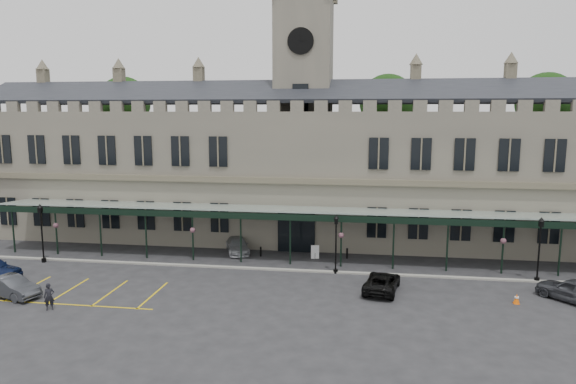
# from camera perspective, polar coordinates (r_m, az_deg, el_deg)

# --- Properties ---
(ground) EXTENTS (140.00, 140.00, 0.00)m
(ground) POSITION_cam_1_polar(r_m,az_deg,el_deg) (34.42, -1.49, -11.48)
(ground) COLOR #252527
(station_building) EXTENTS (60.00, 10.36, 17.30)m
(station_building) POSITION_cam_1_polar(r_m,az_deg,el_deg) (48.32, 1.72, 2.35)
(station_building) COLOR #615D51
(station_building) RESTS_ON ground
(clock_tower) EXTENTS (5.60, 5.60, 24.80)m
(clock_tower) POSITION_cam_1_polar(r_m,az_deg,el_deg) (48.11, 1.77, 10.25)
(clock_tower) COLOR #615D51
(clock_tower) RESTS_ON ground
(canopy) EXTENTS (50.00, 4.10, 4.30)m
(canopy) POSITION_cam_1_polar(r_m,az_deg,el_deg) (40.77, 0.30, -4.68)
(canopy) COLOR #8C9E93
(canopy) RESTS_ON ground
(kerb) EXTENTS (60.00, 0.40, 0.12)m
(kerb) POSITION_cam_1_polar(r_m,az_deg,el_deg) (39.53, -0.11, -8.65)
(kerb) COLOR gray
(kerb) RESTS_ON ground
(parking_markings) EXTENTS (16.00, 6.00, 0.01)m
(parking_markings) POSITION_cam_1_polar(r_m,az_deg,el_deg) (38.00, -23.56, -10.25)
(parking_markings) COLOR gold
(parking_markings) RESTS_ON ground
(tree_behind_left) EXTENTS (6.00, 6.00, 16.00)m
(tree_behind_left) POSITION_cam_1_polar(r_m,az_deg,el_deg) (63.12, -17.74, 9.25)
(tree_behind_left) COLOR #332314
(tree_behind_left) RESTS_ON ground
(tree_behind_mid) EXTENTS (6.00, 6.00, 16.00)m
(tree_behind_mid) POSITION_cam_1_polar(r_m,az_deg,el_deg) (56.83, 11.00, 9.59)
(tree_behind_mid) COLOR #332314
(tree_behind_mid) RESTS_ON ground
(tree_behind_right) EXTENTS (6.00, 6.00, 16.00)m
(tree_behind_right) POSITION_cam_1_polar(r_m,az_deg,el_deg) (59.69, 26.71, 8.77)
(tree_behind_right) COLOR #332314
(tree_behind_right) RESTS_ON ground
(lamp_post_left) EXTENTS (0.45, 0.45, 4.78)m
(lamp_post_left) POSITION_cam_1_polar(r_m,az_deg,el_deg) (45.50, -25.71, -3.59)
(lamp_post_left) COLOR black
(lamp_post_left) RESTS_ON ground
(lamp_post_mid) EXTENTS (0.42, 0.42, 4.47)m
(lamp_post_mid) POSITION_cam_1_polar(r_m,az_deg,el_deg) (38.42, 5.35, -5.20)
(lamp_post_mid) COLOR black
(lamp_post_mid) RESTS_ON ground
(lamp_post_right) EXTENTS (0.45, 0.45, 4.71)m
(lamp_post_right) POSITION_cam_1_polar(r_m,az_deg,el_deg) (40.41, 26.17, -5.17)
(lamp_post_right) COLOR black
(lamp_post_right) RESTS_ON ground
(traffic_cone) EXTENTS (0.40, 0.40, 0.64)m
(traffic_cone) POSITION_cam_1_polar(r_m,az_deg,el_deg) (36.04, 24.06, -10.79)
(traffic_cone) COLOR #F55E07
(traffic_cone) RESTS_ON ground
(sign_board) EXTENTS (0.66, 0.15, 1.13)m
(sign_board) POSITION_cam_1_polar(r_m,az_deg,el_deg) (42.56, 3.02, -6.69)
(sign_board) COLOR black
(sign_board) RESTS_ON ground
(bollard_left) EXTENTS (0.14, 0.14, 0.82)m
(bollard_left) POSITION_cam_1_polar(r_m,az_deg,el_deg) (43.25, -3.05, -6.63)
(bollard_left) COLOR black
(bollard_left) RESTS_ON ground
(bollard_right) EXTENTS (0.16, 0.16, 0.87)m
(bollard_right) POSITION_cam_1_polar(r_m,az_deg,el_deg) (42.86, 6.58, -6.78)
(bollard_right) COLOR black
(bollard_right) RESTS_ON ground
(car_left_b) EXTENTS (4.43, 2.59, 1.38)m
(car_left_b) POSITION_cam_1_polar(r_m,az_deg,el_deg) (38.55, -28.43, -9.24)
(car_left_b) COLOR #313338
(car_left_b) RESTS_ON ground
(car_taxi) EXTENTS (3.16, 4.65, 1.25)m
(car_taxi) POSITION_cam_1_polar(r_m,az_deg,el_deg) (44.57, -5.65, -5.90)
(car_taxi) COLOR #9C9EA4
(car_taxi) RESTS_ON ground
(car_van) EXTENTS (2.86, 4.80, 1.25)m
(car_van) POSITION_cam_1_polar(r_m,az_deg,el_deg) (35.66, 10.39, -9.82)
(car_van) COLOR black
(car_van) RESTS_ON ground
(car_right_a) EXTENTS (4.37, 4.54, 1.53)m
(car_right_a) POSITION_cam_1_polar(r_m,az_deg,el_deg) (37.82, 29.16, -9.51)
(car_right_a) COLOR #313338
(car_right_a) RESTS_ON ground
(person_a) EXTENTS (0.73, 0.64, 1.68)m
(person_a) POSITION_cam_1_polar(r_m,az_deg,el_deg) (35.06, -25.01, -10.50)
(person_a) COLOR black
(person_a) RESTS_ON ground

